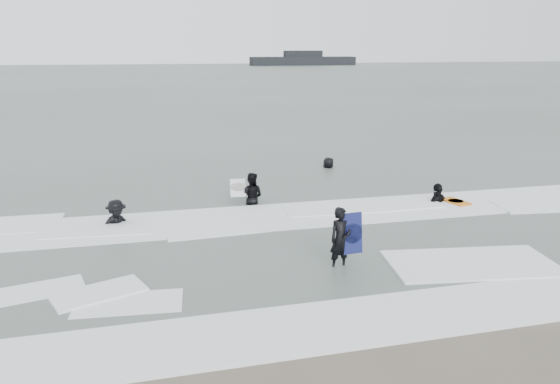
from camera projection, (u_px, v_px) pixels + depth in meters
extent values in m
plane|color=brown|center=(339.00, 309.00, 10.74)|extent=(320.00, 320.00, 0.00)
plane|color=#47544C|center=(170.00, 79.00, 85.91)|extent=(320.00, 320.00, 0.00)
imported|color=black|center=(340.00, 269.00, 12.70)|extent=(0.61, 0.46, 1.51)
imported|color=black|center=(252.00, 205.00, 17.83)|extent=(0.98, 0.89, 1.63)
imported|color=black|center=(117.00, 226.00, 15.73)|extent=(1.22, 1.02, 1.63)
imported|color=black|center=(437.00, 203.00, 18.00)|extent=(1.16, 0.88, 1.84)
imported|color=black|center=(328.00, 169.00, 23.09)|extent=(0.96, 0.85, 1.65)
cube|color=white|center=(350.00, 322.00, 10.16)|extent=(30.03, 2.32, 0.07)
cube|color=white|center=(272.00, 218.00, 16.36)|extent=(30.00, 2.60, 0.09)
cube|color=black|center=(303.00, 61.00, 151.16)|extent=(29.24, 5.22, 2.30)
cube|color=black|center=(303.00, 54.00, 150.65)|extent=(10.44, 3.13, 1.67)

